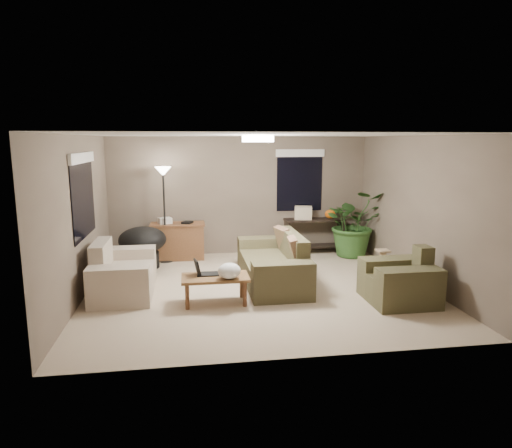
{
  "coord_description": "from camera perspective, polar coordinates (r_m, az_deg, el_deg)",
  "views": [
    {
      "loc": [
        -1.11,
        -7.15,
        2.41
      ],
      "look_at": [
        0.0,
        0.2,
        1.05
      ],
      "focal_mm": 32.0,
      "sensor_mm": 36.0,
      "label": 1
    }
  ],
  "objects": [
    {
      "name": "room_shell",
      "position": [
        7.33,
        0.23,
        1.26
      ],
      "size": [
        5.5,
        5.5,
        5.5
      ],
      "color": "tan",
      "rests_on": "ground"
    },
    {
      "name": "main_sofa",
      "position": [
        7.88,
        2.32,
        -5.22
      ],
      "size": [
        0.95,
        2.2,
        0.85
      ],
      "color": "brown",
      "rests_on": "ground"
    },
    {
      "name": "throw_pillows",
      "position": [
        7.84,
        4.17,
        -2.63
      ],
      "size": [
        0.32,
        1.38,
        0.47
      ],
      "color": "#8C7251",
      "rests_on": "main_sofa"
    },
    {
      "name": "loveseat",
      "position": [
        7.64,
        -16.39,
        -6.12
      ],
      "size": [
        0.9,
        1.6,
        0.85
      ],
      "color": "beige",
      "rests_on": "ground"
    },
    {
      "name": "armchair",
      "position": [
        7.29,
        17.56,
        -6.98
      ],
      "size": [
        0.95,
        1.0,
        0.85
      ],
      "color": "#4B482D",
      "rests_on": "ground"
    },
    {
      "name": "coffee_table",
      "position": [
        6.89,
        -5.12,
        -7.01
      ],
      "size": [
        1.0,
        0.55,
        0.42
      ],
      "color": "brown",
      "rests_on": "ground"
    },
    {
      "name": "laptop",
      "position": [
        6.94,
        -6.58,
        -5.85
      ],
      "size": [
        0.39,
        0.24,
        0.24
      ],
      "color": "black",
      "rests_on": "coffee_table"
    },
    {
      "name": "plastic_bag",
      "position": [
        6.71,
        -3.35,
        -5.87
      ],
      "size": [
        0.4,
        0.37,
        0.23
      ],
      "primitive_type": "ellipsoid",
      "rotation": [
        0.0,
        0.0,
        -0.25
      ],
      "color": "white",
      "rests_on": "coffee_table"
    },
    {
      "name": "desk",
      "position": [
        9.52,
        -9.73,
        -2.1
      ],
      "size": [
        1.1,
        0.5,
        0.75
      ],
      "color": "brown",
      "rests_on": "ground"
    },
    {
      "name": "desk_papers",
      "position": [
        9.44,
        -10.75,
        0.37
      ],
      "size": [
        0.73,
        0.33,
        0.12
      ],
      "color": "silver",
      "rests_on": "desk"
    },
    {
      "name": "console_table",
      "position": [
        9.98,
        7.27,
        -1.12
      ],
      "size": [
        1.3,
        0.4,
        0.75
      ],
      "color": "black",
      "rests_on": "ground"
    },
    {
      "name": "pumpkin",
      "position": [
        10.01,
        9.25,
        1.23
      ],
      "size": [
        0.26,
        0.26,
        0.19
      ],
      "primitive_type": "ellipsoid",
      "rotation": [
        0.0,
        0.0,
        0.14
      ],
      "color": "orange",
      "rests_on": "console_table"
    },
    {
      "name": "cardboard_box",
      "position": [
        9.84,
        5.93,
        1.4
      ],
      "size": [
        0.42,
        0.35,
        0.27
      ],
      "primitive_type": "cube",
      "rotation": [
        0.0,
        0.0,
        -0.24
      ],
      "color": "beige",
      "rests_on": "console_table"
    },
    {
      "name": "papasan_chair",
      "position": [
        8.98,
        -13.98,
        -2.45
      ],
      "size": [
        1.17,
        1.17,
        0.8
      ],
      "color": "black",
      "rests_on": "ground"
    },
    {
      "name": "floor_lamp",
      "position": [
        9.18,
        -11.5,
        5.08
      ],
      "size": [
        0.32,
        0.32,
        1.91
      ],
      "color": "black",
      "rests_on": "ground"
    },
    {
      "name": "ceiling_fixture",
      "position": [
        7.24,
        0.24,
        10.6
      ],
      "size": [
        0.5,
        0.5,
        0.1
      ],
      "primitive_type": "cylinder",
      "color": "white",
      "rests_on": "room_shell"
    },
    {
      "name": "houseplant",
      "position": [
        9.83,
        12.15,
        -0.77
      ],
      "size": [
        1.27,
        1.41,
        1.1
      ],
      "primitive_type": "imported",
      "color": "#2D5923",
      "rests_on": "ground"
    },
    {
      "name": "cat_scratching_post",
      "position": [
        8.49,
        15.49,
        -5.01
      ],
      "size": [
        0.32,
        0.32,
        0.5
      ],
      "color": "tan",
      "rests_on": "ground"
    },
    {
      "name": "window_left",
      "position": [
        7.65,
        -20.84,
        5.0
      ],
      "size": [
        0.05,
        1.56,
        1.33
      ],
      "color": "black",
      "rests_on": "room_shell"
    },
    {
      "name": "window_back",
      "position": [
        9.94,
        5.5,
        6.73
      ],
      "size": [
        1.06,
        0.05,
        1.33
      ],
      "color": "black",
      "rests_on": "room_shell"
    }
  ]
}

